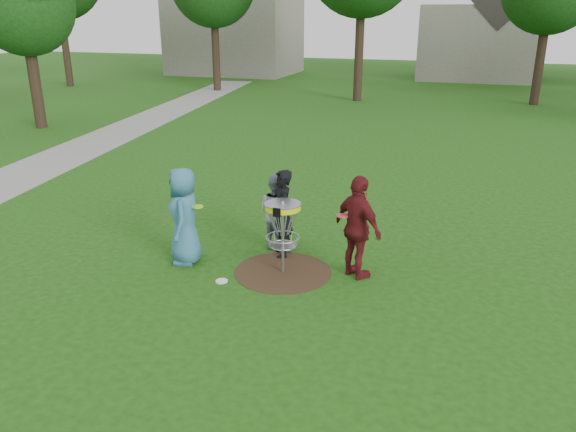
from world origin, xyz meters
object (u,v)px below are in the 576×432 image
(player_black, at_px, (282,214))
(disc_golf_basket, at_px, (283,220))
(player_grey, at_px, (276,212))
(player_blue, at_px, (184,216))
(player_maroon, at_px, (358,228))

(player_black, distance_m, disc_golf_basket, 0.80)
(player_grey, xyz_separation_m, disc_golf_basket, (0.48, -1.02, 0.24))
(player_blue, bearing_deg, player_black, 96.74)
(player_blue, bearing_deg, player_grey, 107.96)
(player_blue, relative_size, player_maroon, 0.98)
(player_black, height_order, player_grey, player_black)
(player_maroon, height_order, disc_golf_basket, player_maroon)
(player_maroon, bearing_deg, disc_golf_basket, 48.00)
(player_blue, height_order, player_black, player_blue)
(player_blue, distance_m, player_black, 1.86)
(disc_golf_basket, bearing_deg, player_black, 109.61)
(player_grey, relative_size, player_maroon, 0.83)
(player_maroon, distance_m, disc_golf_basket, 1.34)
(disc_golf_basket, bearing_deg, player_blue, -176.50)
(player_blue, height_order, player_grey, player_blue)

